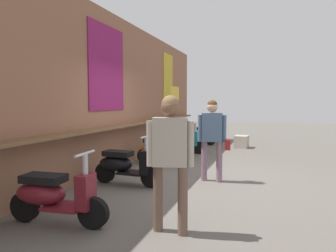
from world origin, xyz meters
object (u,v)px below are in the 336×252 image
Objects in this scene: scooter_cream at (195,134)px; merchandise_crate at (241,142)px; scooter_teal at (180,141)px; scooter_black at (124,165)px; shopper_with_handbag at (213,132)px; scooter_maroon at (52,195)px; scooter_orange at (159,149)px; shopper_browsing at (170,149)px.

scooter_cream is 1.74m from merchandise_crate.
scooter_teal is at bearing 136.04° from merchandise_crate.
scooter_teal is 2.48m from merchandise_crate.
scooter_cream is (5.96, -0.00, 0.00)m from scooter_black.
shopper_with_handbag is at bearing 178.35° from merchandise_crate.
scooter_maroon is at bearing -93.60° from scooter_cream.
scooter_teal is 3.56m from shopper_with_handbag.
scooter_black is 1.00× the size of scooter_orange.
shopper_browsing is at bearing -82.46° from scooter_cream.
scooter_maroon is 1.00× the size of scooter_teal.
merchandise_crate is (4.92, -0.14, -0.78)m from shopper_with_handbag.
scooter_black is 1.87m from shopper_with_handbag.
scooter_black is (2.05, 0.00, 0.00)m from scooter_maroon.
scooter_cream is at bearing 85.74° from scooter_maroon.
scooter_orange is 2.55× the size of merchandise_crate.
scooter_teal is 2.55× the size of merchandise_crate.
scooter_black is 5.98m from merchandise_crate.
shopper_with_handbag is (-1.22, -1.58, 0.60)m from scooter_orange.
scooter_orange is 2.08m from shopper_with_handbag.
scooter_teal is 5.99m from shopper_browsing.
shopper_browsing reaches higher than shopper_with_handbag.
scooter_black is at bearing 163.28° from merchandise_crate.
scooter_black and scooter_cream have the same top height.
scooter_teal is 0.86× the size of shopper_with_handbag.
scooter_orange is 0.84× the size of shopper_browsing.
merchandise_crate is at bearing 75.94° from scooter_black.
scooter_cream is 7.94m from shopper_browsing.
shopper_browsing is at bearing -64.27° from scooter_orange.
scooter_orange is at bearing 92.66° from scooter_black.
shopper_browsing is at bearing -47.14° from scooter_black.
merchandise_crate is at bearing -11.16° from shopper_with_handbag.
scooter_black and scooter_orange have the same top height.
scooter_teal is at bearing 17.20° from shopper_with_handbag.
shopper_with_handbag is 4.98m from merchandise_crate.
shopper_with_handbag is (0.80, -1.58, 0.60)m from scooter_black.
scooter_black is 0.84× the size of shopper_browsing.
scooter_black is 1.00× the size of scooter_cream.
scooter_maroon is 5.99m from scooter_teal.
shopper_browsing is (-7.77, -1.53, 0.64)m from scooter_cream.
scooter_teal reaches higher than merchandise_crate.
scooter_black is 5.96m from scooter_cream.
scooter_black reaches higher than merchandise_crate.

